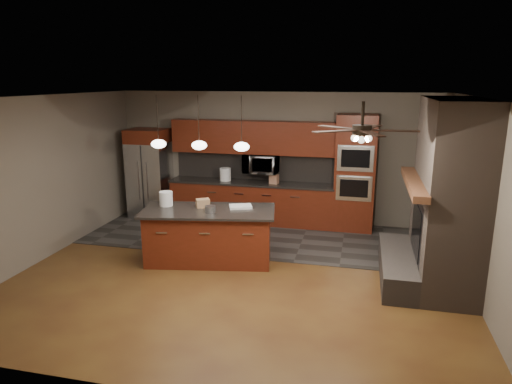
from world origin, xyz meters
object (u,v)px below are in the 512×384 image
(cardboard_box, at_px, (203,203))
(paint_tray, at_px, (241,206))
(kitchen_island, at_px, (209,235))
(counter_box, at_px, (274,179))
(refrigerator, at_px, (150,173))
(counter_bucket, at_px, (225,174))
(white_bucket, at_px, (166,199))
(microwave, at_px, (261,164))
(paint_can, at_px, (210,209))
(oven_tower, at_px, (355,173))

(cardboard_box, bearing_deg, paint_tray, -19.80)
(kitchen_island, bearing_deg, counter_box, 62.88)
(refrigerator, height_order, counter_bucket, refrigerator)
(white_bucket, distance_m, cardboard_box, 0.66)
(white_bucket, bearing_deg, kitchen_island, -5.28)
(microwave, relative_size, paint_tray, 1.94)
(refrigerator, relative_size, counter_box, 10.12)
(microwave, height_order, cardboard_box, microwave)
(microwave, distance_m, refrigerator, 2.56)
(counter_bucket, bearing_deg, microwave, 3.65)
(paint_can, relative_size, cardboard_box, 0.78)
(oven_tower, relative_size, white_bucket, 9.55)
(paint_tray, xyz_separation_m, counter_box, (0.19, 2.02, 0.06))
(counter_bucket, distance_m, counter_box, 1.09)
(counter_bucket, relative_size, counter_box, 1.40)
(oven_tower, height_order, paint_can, oven_tower)
(refrigerator, height_order, counter_box, refrigerator)
(counter_bucket, height_order, counter_box, counter_bucket)
(microwave, bearing_deg, kitchen_island, -99.12)
(microwave, height_order, counter_box, microwave)
(white_bucket, distance_m, counter_bucket, 2.28)
(paint_can, xyz_separation_m, paint_tray, (0.41, 0.41, -0.04))
(microwave, relative_size, cardboard_box, 3.29)
(kitchen_island, height_order, counter_box, counter_box)
(white_bucket, height_order, cardboard_box, white_bucket)
(white_bucket, bearing_deg, counter_box, 55.92)
(kitchen_island, xyz_separation_m, counter_box, (0.69, 2.27, 0.53))
(oven_tower, height_order, cardboard_box, oven_tower)
(oven_tower, relative_size, paint_can, 13.80)
(counter_box, bearing_deg, cardboard_box, -98.08)
(paint_tray, xyz_separation_m, cardboard_box, (-0.64, -0.11, 0.05))
(kitchen_island, distance_m, cardboard_box, 0.56)
(counter_box, bearing_deg, kitchen_island, -93.58)
(microwave, bearing_deg, paint_tray, -86.88)
(microwave, bearing_deg, counter_box, -17.93)
(white_bucket, relative_size, paint_tray, 0.66)
(paint_tray, bearing_deg, kitchen_island, -173.61)
(refrigerator, distance_m, cardboard_box, 2.91)
(cardboard_box, height_order, counter_bucket, counter_bucket)
(microwave, relative_size, counter_bucket, 2.65)
(kitchen_island, distance_m, counter_bucket, 2.42)
(paint_can, bearing_deg, white_bucket, 165.41)
(refrigerator, distance_m, counter_box, 2.85)
(oven_tower, relative_size, microwave, 3.25)
(microwave, height_order, counter_bucket, microwave)
(white_bucket, height_order, counter_box, white_bucket)
(counter_box, bearing_deg, paint_can, -90.62)
(paint_tray, bearing_deg, counter_box, 63.97)
(microwave, xyz_separation_m, kitchen_island, (-0.38, -2.37, -0.84))
(refrigerator, height_order, kitchen_island, refrigerator)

